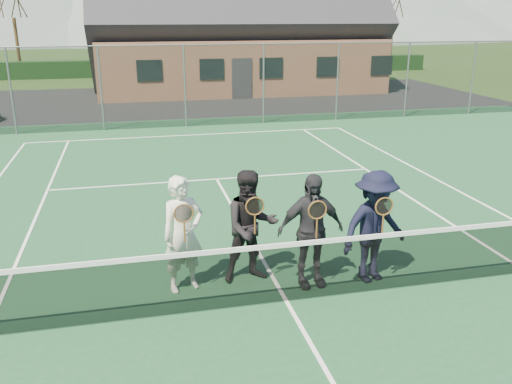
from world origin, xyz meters
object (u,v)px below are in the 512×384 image
clubhouse (235,15)px  player_b (251,227)px  player_a (183,234)px  tennis_net (287,270)px  player_d (374,227)px  player_c (311,231)px

clubhouse → player_b: clubhouse is taller
clubhouse → player_a: bearing=-103.1°
clubhouse → player_a: size_ratio=8.67×
tennis_net → player_a: size_ratio=6.49×
tennis_net → player_d: bearing=14.0°
player_b → player_a: bearing=-176.4°
clubhouse → player_d: size_ratio=8.67×
clubhouse → player_d: (-2.49, -23.62, -3.07)m
tennis_net → player_a: player_a is taller
player_d → player_b: bearing=166.6°
tennis_net → player_d: size_ratio=6.49×
player_a → tennis_net: bearing=-28.2°
tennis_net → player_c: size_ratio=6.49×
tennis_net → player_b: size_ratio=6.49×
player_c → player_a: bearing=171.0°
tennis_net → player_a: 1.64m
player_b → player_c: same height
player_a → player_d: bearing=-7.4°
player_a → player_d: 2.94m
player_a → player_c: (1.90, -0.30, -0.00)m
tennis_net → player_b: player_b is taller
player_a → player_d: size_ratio=1.00×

